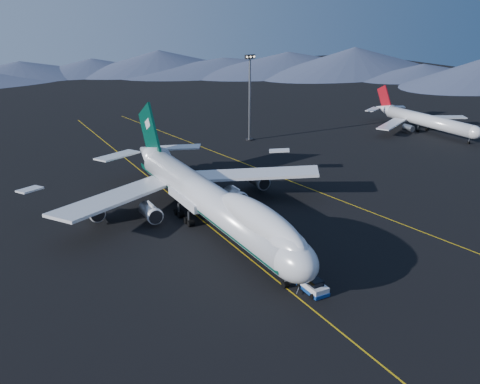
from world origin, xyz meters
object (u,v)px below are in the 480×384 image
second_jet (424,120)px  service_van (290,172)px  pushback_tug (313,287)px  boeing_747 (210,199)px  floodlight_mast (250,98)px

second_jet → service_van: bearing=-140.9°
service_van → pushback_tug: bearing=-163.5°
boeing_747 → floodlight_mast: size_ratio=2.77×
second_jet → floodlight_mast: (-56.23, 18.57, 9.34)m
boeing_747 → service_van: boeing_747 is taller
pushback_tug → floodlight_mast: (37.38, 84.23, 12.52)m
pushback_tug → service_van: size_ratio=1.15×
pushback_tug → service_van: (29.17, 49.36, -0.08)m
floodlight_mast → pushback_tug: bearing=-113.9°
service_van → second_jet: bearing=-28.8°
service_van → floodlight_mast: bearing=33.8°
pushback_tug → floodlight_mast: 92.99m
service_van → floodlight_mast: 37.97m
pushback_tug → second_jet: bearing=35.5°
boeing_747 → pushback_tug: boeing_747 is taller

